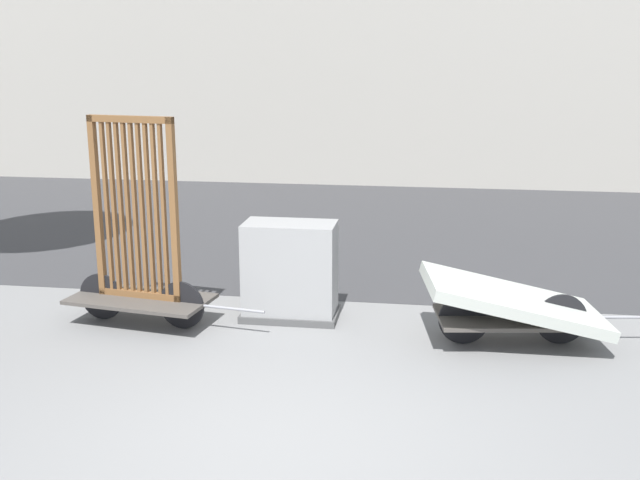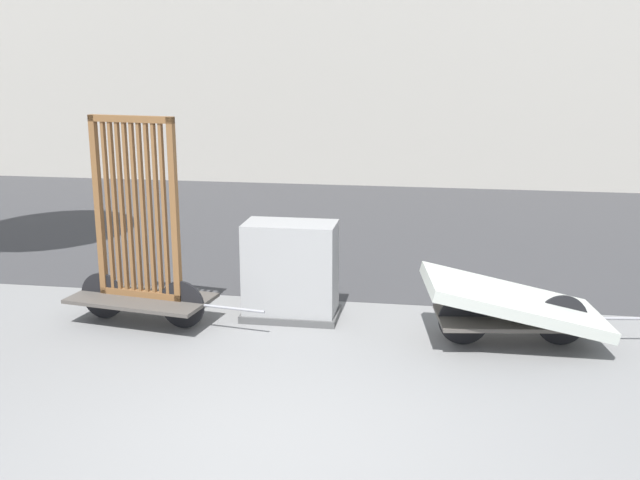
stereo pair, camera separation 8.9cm
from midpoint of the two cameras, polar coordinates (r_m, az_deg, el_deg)
name	(u,v)px [view 2 (the right image)]	position (r m, az deg, el deg)	size (l,w,h in m)	color
ground_plane	(272,442)	(6.00, -3.27, -15.13)	(60.00, 60.00, 0.00)	slate
road_strip	(367,226)	(13.00, 3.81, 1.05)	(56.00, 8.13, 0.01)	#38383A
bike_cart_with_bedframe	(139,257)	(8.39, -13.30, -1.28)	(2.27, 0.99, 2.29)	#4C4742
bike_cart_with_mattress	(514,305)	(7.92, 14.88, -4.80)	(2.43, 1.31, 0.74)	#4C4742
utility_cabinet	(291,274)	(8.40, -1.94, -2.62)	(1.08, 0.61, 1.10)	#4C4C4C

